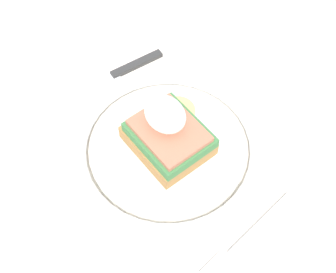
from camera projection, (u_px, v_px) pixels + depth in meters
dining_table at (195, 192)px, 0.69m from camera, size 1.12×0.90×0.72m
plate at (168, 148)px, 0.61m from camera, size 0.23×0.23×0.02m
sandwich at (168, 132)px, 0.58m from camera, size 0.11×0.11×0.08m
fork at (243, 242)px, 0.55m from camera, size 0.03×0.15×0.00m
knife at (113, 76)px, 0.68m from camera, size 0.03×0.20×0.01m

